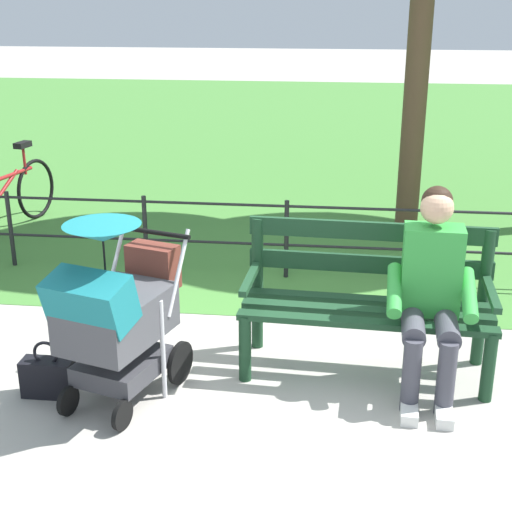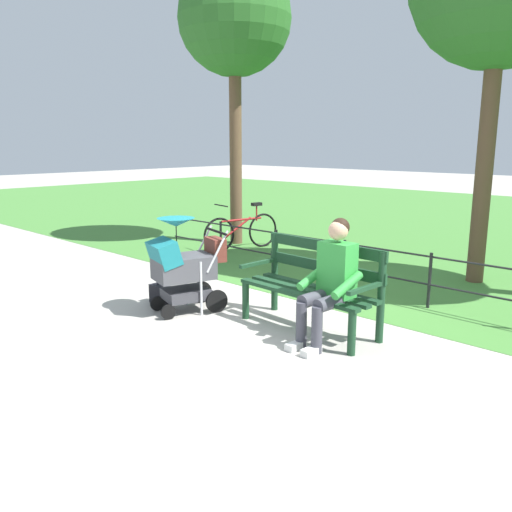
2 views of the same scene
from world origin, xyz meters
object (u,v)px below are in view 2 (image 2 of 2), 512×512
object	(u,v)px
tree_near_bench	(235,20)
park_bench	(314,282)
stroller	(183,264)
bicycle	(242,231)
person_on_bench	(330,278)
handbag	(161,294)

from	to	relation	value
tree_near_bench	park_bench	bearing A→B (deg)	144.89
stroller	bicycle	distance (m)	3.81
person_on_bench	tree_near_bench	size ratio (longest dim) A/B	0.24
park_bench	handbag	world-z (taller)	park_bench
person_on_bench	tree_near_bench	bearing A→B (deg)	-34.78
person_on_bench	stroller	size ratio (longest dim) A/B	1.11
park_bench	handbag	distance (m)	2.08
person_on_bench	bicycle	distance (m)	4.87
tree_near_bench	bicycle	distance (m)	3.93
handbag	bicycle	bearing A→B (deg)	-61.99
park_bench	stroller	world-z (taller)	stroller
park_bench	tree_near_bench	world-z (taller)	tree_near_bench
person_on_bench	handbag	world-z (taller)	person_on_bench
stroller	bicycle	size ratio (longest dim) A/B	0.70
person_on_bench	tree_near_bench	distance (m)	6.59
stroller	tree_near_bench	xyz separation A→B (m)	(2.69, -3.54, 3.64)
stroller	tree_near_bench	distance (m)	5.75
stroller	bicycle	xyz separation A→B (m)	(2.14, -3.15, -0.23)
park_bench	handbag	xyz separation A→B (m)	(1.95, 0.61, -0.40)
person_on_bench	bicycle	xyz separation A→B (m)	(4.00, -2.77, -0.31)
handbag	park_bench	bearing A→B (deg)	-162.65
stroller	person_on_bench	bearing A→B (deg)	-168.38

